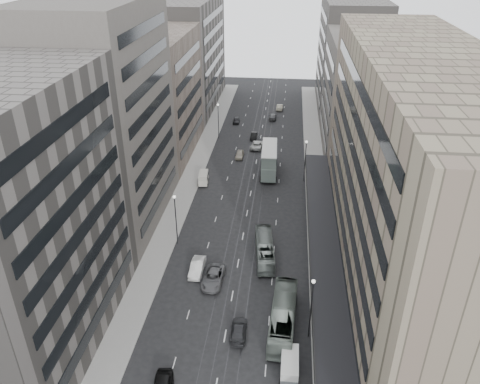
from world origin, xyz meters
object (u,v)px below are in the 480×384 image
at_px(bus_far, 265,249).
at_px(double_decker, 269,160).
at_px(panel_van, 203,178).
at_px(sedan_2, 213,278).
at_px(bus_near, 283,316).
at_px(vw_microbus, 290,366).
at_px(sedan_1, 197,267).

xyz_separation_m(bus_far, double_decker, (-0.82, 27.76, 1.60)).
bearing_deg(bus_far, panel_van, -66.10).
relative_size(panel_van, sedan_2, 0.66).
xyz_separation_m(bus_far, sedan_2, (-6.54, -6.40, -0.62)).
bearing_deg(bus_near, panel_van, -62.94).
bearing_deg(vw_microbus, bus_far, 101.00).
distance_m(double_decker, panel_van, 13.45).
xyz_separation_m(double_decker, sedan_1, (-8.28, -32.21, -2.21)).
bearing_deg(sedan_1, bus_far, 26.78).
relative_size(bus_far, panel_van, 2.71).
xyz_separation_m(double_decker, panel_van, (-12.05, -5.70, -1.76)).
bearing_deg(panel_van, bus_far, -65.00).
distance_m(bus_far, sedan_1, 10.15).
bearing_deg(double_decker, panel_van, -156.29).
bearing_deg(bus_far, vw_microbus, 94.18).
height_order(double_decker, vw_microbus, double_decker).
xyz_separation_m(bus_near, bus_far, (-2.97, 13.66, -0.22)).
xyz_separation_m(bus_far, panel_van, (-12.87, 22.07, -0.16)).
height_order(bus_far, vw_microbus, bus_far).
bearing_deg(sedan_2, bus_far, 46.75).
distance_m(bus_far, sedan_2, 9.17).
height_order(bus_near, sedan_1, bus_near).
height_order(bus_near, panel_van, bus_near).
height_order(panel_van, sedan_1, panel_van).
distance_m(double_decker, vw_microbus, 48.66).
height_order(panel_van, sedan_2, panel_van).
relative_size(double_decker, sedan_1, 2.12).
bearing_deg(vw_microbus, sedan_2, 126.54).
xyz_separation_m(vw_microbus, panel_van, (-16.72, 42.71, -0.07)).
distance_m(double_decker, sedan_1, 33.33).
bearing_deg(bus_near, sedan_1, -34.21).
height_order(double_decker, sedan_1, double_decker).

